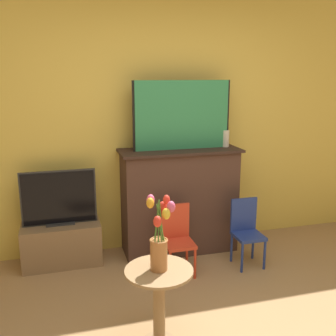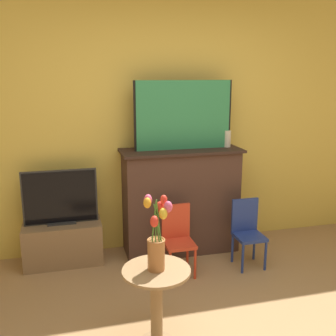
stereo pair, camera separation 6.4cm
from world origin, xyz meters
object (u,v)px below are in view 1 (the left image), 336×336
object	(u,v)px
vase_tulips	(159,239)
tv_monitor	(59,198)
painting	(182,115)
chair_red	(177,236)
chair_blue	(246,229)

from	to	relation	value
vase_tulips	tv_monitor	bearing A→B (deg)	113.18
painting	chair_red	size ratio (longest dim) A/B	1.54
chair_red	vase_tulips	bearing A→B (deg)	-113.43
tv_monitor	chair_red	xyz separation A→B (m)	(1.03, -0.47, -0.30)
chair_red	vase_tulips	distance (m)	1.13
chair_blue	vase_tulips	world-z (taller)	vase_tulips
chair_blue	painting	bearing A→B (deg)	136.28
chair_blue	tv_monitor	bearing A→B (deg)	164.23
chair_blue	vase_tulips	size ratio (longest dim) A/B	1.26
tv_monitor	vase_tulips	xyz separation A→B (m)	(0.61, -1.43, 0.12)
chair_red	chair_blue	bearing A→B (deg)	-1.02
painting	vase_tulips	bearing A→B (deg)	-112.92
chair_red	chair_blue	xyz separation A→B (m)	(0.69, -0.01, 0.00)
chair_red	vase_tulips	size ratio (longest dim) A/B	1.26
painting	chair_red	bearing A→B (deg)	-111.85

